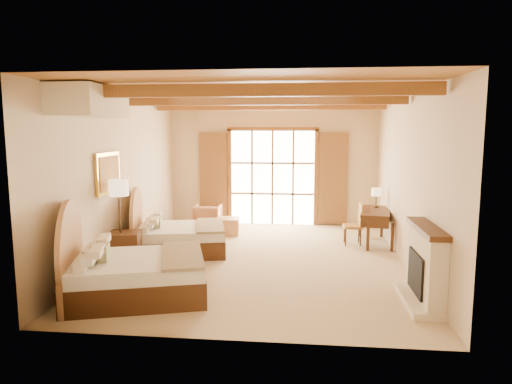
# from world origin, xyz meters

# --- Properties ---
(floor) EXTENTS (7.00, 7.00, 0.00)m
(floor) POSITION_xyz_m (0.00, 0.00, 0.00)
(floor) COLOR tan
(floor) RESTS_ON ground
(wall_back) EXTENTS (5.50, 0.00, 5.50)m
(wall_back) POSITION_xyz_m (0.00, 3.50, 1.60)
(wall_back) COLOR beige
(wall_back) RESTS_ON ground
(wall_left) EXTENTS (0.00, 7.00, 7.00)m
(wall_left) POSITION_xyz_m (-2.75, 0.00, 1.60)
(wall_left) COLOR beige
(wall_left) RESTS_ON ground
(wall_right) EXTENTS (0.00, 7.00, 7.00)m
(wall_right) POSITION_xyz_m (2.75, 0.00, 1.60)
(wall_right) COLOR beige
(wall_right) RESTS_ON ground
(ceiling) EXTENTS (7.00, 7.00, 0.00)m
(ceiling) POSITION_xyz_m (0.00, 0.00, 3.20)
(ceiling) COLOR #AB7130
(ceiling) RESTS_ON ground
(ceiling_beams) EXTENTS (5.39, 4.60, 0.18)m
(ceiling_beams) POSITION_xyz_m (0.00, 0.00, 3.08)
(ceiling_beams) COLOR olive
(ceiling_beams) RESTS_ON ceiling
(french_doors) EXTENTS (3.95, 0.08, 2.60)m
(french_doors) POSITION_xyz_m (0.00, 3.44, 1.25)
(french_doors) COLOR white
(french_doors) RESTS_ON ground
(fireplace) EXTENTS (0.46, 1.40, 1.16)m
(fireplace) POSITION_xyz_m (2.60, -2.00, 0.51)
(fireplace) COLOR beige
(fireplace) RESTS_ON ground
(painting) EXTENTS (0.06, 0.95, 0.75)m
(painting) POSITION_xyz_m (-2.70, -0.75, 1.75)
(painting) COLOR gold
(painting) RESTS_ON wall_left
(canopy_valance) EXTENTS (0.70, 1.40, 0.45)m
(canopy_valance) POSITION_xyz_m (-2.40, -2.00, 2.95)
(canopy_valance) COLOR #F6EAC6
(canopy_valance) RESTS_ON ceiling
(bed_near) EXTENTS (2.41, 2.02, 1.33)m
(bed_near) POSITION_xyz_m (-1.82, -2.19, 0.40)
(bed_near) COLOR #432013
(bed_near) RESTS_ON floor
(bed_far) EXTENTS (2.11, 1.75, 1.21)m
(bed_far) POSITION_xyz_m (-1.84, 0.33, 0.37)
(bed_far) COLOR #432013
(bed_far) RESTS_ON floor
(nightstand) EXTENTS (0.64, 0.64, 0.66)m
(nightstand) POSITION_xyz_m (-2.45, -0.73, 0.33)
(nightstand) COLOR #432013
(nightstand) RESTS_ON floor
(floor_lamp) EXTENTS (0.35, 0.35, 1.63)m
(floor_lamp) POSITION_xyz_m (-2.50, -0.80, 1.39)
(floor_lamp) COLOR #3B2A1B
(floor_lamp) RESTS_ON floor
(armchair) EXTENTS (0.69, 0.71, 0.63)m
(armchair) POSITION_xyz_m (-1.61, 2.64, 0.32)
(armchair) COLOR #B4714C
(armchair) RESTS_ON floor
(ottoman) EXTENTS (0.60, 0.60, 0.40)m
(ottoman) POSITION_xyz_m (-1.00, 2.12, 0.20)
(ottoman) COLOR tan
(ottoman) RESTS_ON floor
(desk) EXTENTS (0.85, 1.49, 0.75)m
(desk) POSITION_xyz_m (2.44, 1.54, 0.40)
(desk) COLOR #432013
(desk) RESTS_ON floor
(desk_chair) EXTENTS (0.43, 0.43, 0.92)m
(desk_chair) POSITION_xyz_m (1.95, 1.43, 0.28)
(desk_chair) COLOR #A57A36
(desk_chair) RESTS_ON floor
(desk_lamp) EXTENTS (0.22, 0.22, 0.44)m
(desk_lamp) POSITION_xyz_m (2.50, 1.95, 1.09)
(desk_lamp) COLOR #3B2A1B
(desk_lamp) RESTS_ON desk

